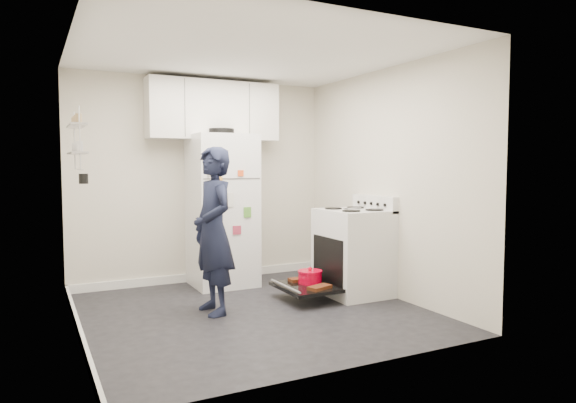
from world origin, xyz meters
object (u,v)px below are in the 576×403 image
electric_range (352,253)px  open_oven_door (307,283)px  refrigerator (222,210)px  person (213,231)px

electric_range → open_oven_door: bearing=177.2°
refrigerator → person: 1.20m
open_oven_door → electric_range: bearing=-2.8°
electric_range → open_oven_door: size_ratio=1.57×
electric_range → open_oven_door: (-0.55, 0.03, -0.29)m
open_oven_door → person: person is taller
refrigerator → person: refrigerator is taller
electric_range → person: bearing=179.8°
open_oven_door → person: bearing=-178.9°
refrigerator → person: bearing=-113.6°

